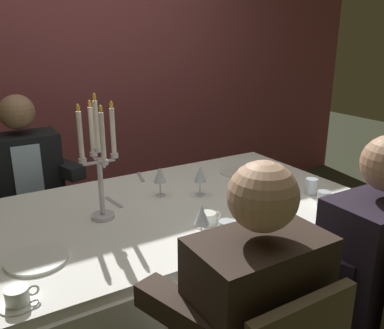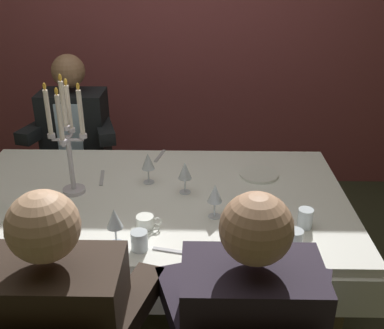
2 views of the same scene
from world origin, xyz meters
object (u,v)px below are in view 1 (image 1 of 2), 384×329
Objects in this scene: dinner_plate_1 at (37,259)px; wine_glass_1 at (160,176)px; seated_diner_0 at (25,175)px; wine_glass_2 at (247,183)px; water_tumbler_0 at (226,230)px; water_tumbler_2 at (311,186)px; wine_glass_3 at (202,216)px; seated_diner_1 at (257,314)px; coffee_cup_0 at (209,219)px; wine_glass_0 at (200,175)px; dinner_plate_0 at (236,172)px; candelabra at (99,162)px; seated_diner_2 at (376,262)px; coffee_cup_1 at (18,297)px; dining_table at (178,224)px; water_tumbler_1 at (324,199)px.

dinner_plate_1 is 0.80m from wine_glass_1.
wine_glass_2 is at bearing -50.03° from seated_diner_0.
water_tumbler_2 is at bearing 14.11° from water_tumbler_0.
wine_glass_3 is 0.51m from seated_diner_1.
dinner_plate_1 is 1.82× the size of coffee_cup_0.
wine_glass_0 is 0.13× the size of seated_diner_1.
wine_glass_2 is (0.14, -0.22, 0.00)m from wine_glass_0.
wine_glass_0 reaches higher than dinner_plate_0.
wine_glass_3 is at bearing -152.21° from wine_glass_2.
wine_glass_2 is at bearing -17.48° from candelabra.
wine_glass_1 is 0.44m from coffee_cup_0.
seated_diner_2 is at bearing -31.02° from dinner_plate_1.
coffee_cup_1 is (-1.53, -0.19, -0.02)m from water_tumbler_2.
wine_glass_1 is 0.46m from wine_glass_2.
dining_table is at bearing 113.85° from seated_diner_2.
wine_glass_0 reaches higher than coffee_cup_0.
wine_glass_0 is at bearing 68.45° from seated_diner_1.
water_tumbler_2 is at bearing -29.70° from wine_glass_0.
dining_table is 11.83× the size of wine_glass_2.
coffee_cup_0 is at bearing 168.10° from water_tumbler_1.
wine_glass_2 reaches higher than dinner_plate_1.
seated_diner_0 is 1.00× the size of seated_diner_1.
seated_diner_2 is at bearing -48.39° from water_tumbler_0.
coffee_cup_1 is at bearing -100.31° from seated_diner_0.
seated_diner_0 is at bearing 110.93° from wine_glass_3.
dining_table is at bearing -167.15° from wine_glass_0.
seated_diner_0 is at bearing 119.19° from seated_diner_2.
dining_table is 1.56× the size of seated_diner_2.
candelabra reaches higher than seated_diner_0.
coffee_cup_1 is at bearing -143.88° from wine_glass_1.
seated_diner_1 reaches higher than water_tumbler_1.
wine_glass_1 reaches higher than dinner_plate_1.
wine_glass_0 is 0.61m from water_tumbler_2.
coffee_cup_0 is (0.74, -0.08, 0.02)m from dinner_plate_1.
wine_glass_0 is 1.00× the size of wine_glass_3.
wine_glass_3 is at bearing -17.13° from dinner_plate_1.
dinner_plate_0 is 1.56× the size of coffee_cup_0.
wine_glass_0 is at bearing 64.34° from coffee_cup_0.
coffee_cup_1 is (-1.39, -0.68, 0.02)m from dinner_plate_0.
seated_diner_2 is at bearing -19.28° from coffee_cup_1.
seated_diner_2 is at bearing -67.68° from wine_glass_1.
seated_diner_1 is at bearing -145.14° from water_tumbler_2.
dinner_plate_1 is at bearing -97.31° from seated_diner_0.
candelabra is at bearing 130.44° from seated_diner_2.
wine_glass_1 is at bearing 150.68° from water_tumbler_2.
coffee_cup_1 is 0.11× the size of seated_diner_0.
wine_glass_1 reaches higher than water_tumbler_0.
dinner_plate_0 is 1.55m from coffee_cup_1.
candelabra is 0.71m from coffee_cup_1.
dinner_plate_0 is at bearing 105.96° from water_tumbler_2.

